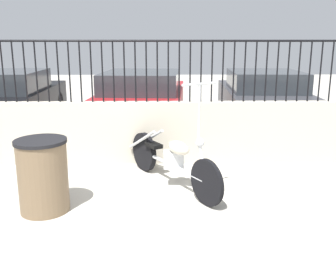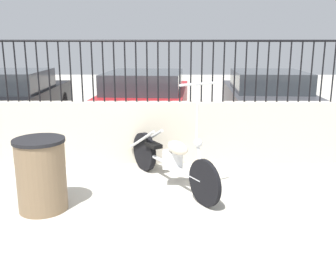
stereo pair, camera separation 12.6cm
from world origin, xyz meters
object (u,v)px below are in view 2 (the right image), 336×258
motorcycle_silver (167,157)px  car_black (14,98)px  trash_bin (41,174)px  car_dark_grey (266,98)px  car_red (146,99)px

motorcycle_silver → car_black: size_ratio=0.45×
trash_bin → car_black: bearing=115.4°
trash_bin → car_black: size_ratio=0.20×
car_black → car_dark_grey: car_black is taller
car_red → trash_bin: bearing=172.3°
trash_bin → car_dark_grey: size_ratio=0.21×
car_red → car_dark_grey: car_red is taller
car_red → car_dark_grey: 2.95m
motorcycle_silver → car_black: (-3.76, 3.85, 0.29)m
motorcycle_silver → car_black: 5.39m
trash_bin → car_black: car_black is taller
car_dark_grey → trash_bin: bearing=144.5°
car_black → car_dark_grey: (6.15, 0.11, -0.01)m
car_red → car_dark_grey: bearing=-81.2°
motorcycle_silver → car_dark_grey: size_ratio=0.45×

